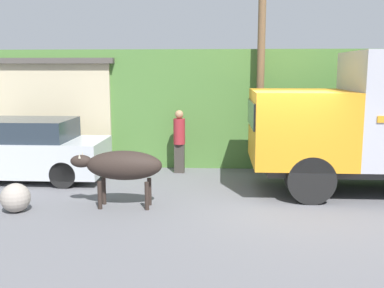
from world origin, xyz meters
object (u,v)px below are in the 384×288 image
object	(u,v)px
utility_pole	(261,66)
pedestrian_on_hill	(179,138)
brown_cow	(122,166)
parked_suv	(24,150)
roadside_rock	(16,198)

from	to	relation	value
utility_pole	pedestrian_on_hill	bearing A→B (deg)	-173.52
brown_cow	pedestrian_on_hill	world-z (taller)	pedestrian_on_hill
brown_cow	utility_pole	bearing A→B (deg)	43.33
utility_pole	parked_suv	bearing A→B (deg)	-168.37
pedestrian_on_hill	utility_pole	bearing A→B (deg)	-170.78
parked_suv	roadside_rock	distance (m)	2.92
brown_cow	roadside_rock	size ratio (longest dim) A/B	3.25
brown_cow	roadside_rock	world-z (taller)	brown_cow
parked_suv	roadside_rock	world-z (taller)	parked_suv
utility_pole	roadside_rock	size ratio (longest dim) A/B	9.55
brown_cow	utility_pole	world-z (taller)	utility_pole
pedestrian_on_hill	roadside_rock	world-z (taller)	pedestrian_on_hill
roadside_rock	pedestrian_on_hill	bearing A→B (deg)	50.97
pedestrian_on_hill	utility_pole	distance (m)	3.01
utility_pole	roadside_rock	xyz separation A→B (m)	(-5.27, -3.99, -2.68)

